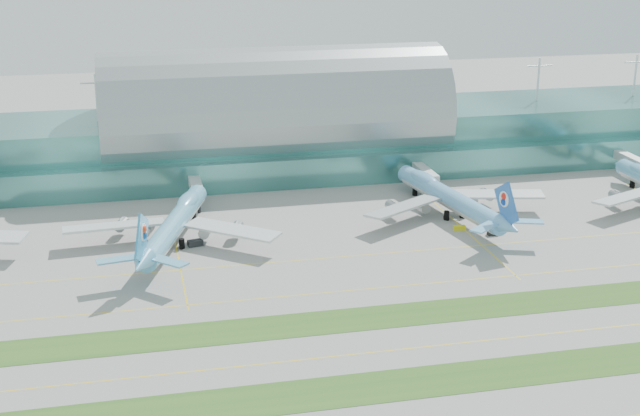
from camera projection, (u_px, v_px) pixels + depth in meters
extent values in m
plane|color=gray|center=(374.00, 322.00, 198.78)|extent=(700.00, 700.00, 0.00)
cube|color=#3D7A75|center=(274.00, 141.00, 316.06)|extent=(340.00, 42.00, 20.00)
cube|color=#3D7A75|center=(287.00, 172.00, 295.40)|extent=(340.00, 8.00, 10.00)
ellipsoid|color=#9EA5A8|center=(274.00, 113.00, 312.91)|extent=(340.00, 46.20, 16.17)
cylinder|color=white|center=(273.00, 90.00, 310.39)|extent=(0.80, 0.80, 16.00)
cube|color=#B2B7B7|center=(196.00, 186.00, 278.65)|extent=(3.50, 22.00, 3.00)
cylinder|color=black|center=(199.00, 207.00, 270.49)|extent=(1.00, 1.00, 4.00)
cube|color=#B2B7B7|center=(423.00, 172.00, 294.14)|extent=(3.50, 22.00, 3.00)
cylinder|color=black|center=(433.00, 191.00, 285.97)|extent=(1.00, 1.00, 4.00)
cube|color=#B2B7B7|center=(628.00, 159.00, 309.62)|extent=(3.50, 22.00, 3.00)
cube|color=#2D591E|center=(413.00, 383.00, 172.82)|extent=(420.00, 12.00, 0.08)
cube|color=#2D591E|center=(371.00, 318.00, 200.62)|extent=(420.00, 12.00, 0.08)
cube|color=yellow|center=(392.00, 350.00, 185.80)|extent=(420.00, 0.35, 0.01)
cube|color=yellow|center=(353.00, 290.00, 215.45)|extent=(420.00, 0.35, 0.01)
cube|color=yellow|center=(332.00, 258.00, 235.83)|extent=(420.00, 0.35, 0.01)
cylinder|color=#5DAACD|center=(174.00, 224.00, 244.29)|extent=(22.90, 55.72, 5.67)
ellipsoid|color=#5DAACD|center=(188.00, 201.00, 258.81)|extent=(10.45, 18.07, 4.04)
cone|color=#5DAACD|center=(199.00, 191.00, 273.17)|extent=(6.81, 6.10, 5.67)
cone|color=#5DAACD|center=(141.00, 264.00, 213.68)|extent=(7.67, 9.50, 5.39)
cube|color=silver|center=(114.00, 226.00, 244.15)|extent=(27.87, 8.80, 1.12)
cylinder|color=#969A9E|center=(134.00, 227.00, 249.05)|extent=(4.51, 5.75, 3.11)
cube|color=silver|center=(232.00, 230.00, 241.20)|extent=(25.47, 22.92, 1.12)
cylinder|color=#969A9E|center=(221.00, 230.00, 246.84)|extent=(4.51, 5.75, 3.11)
cube|color=#2E91CF|center=(142.00, 239.00, 213.59)|extent=(4.23, 11.61, 13.19)
cylinder|color=white|center=(142.00, 232.00, 214.02)|extent=(2.14, 4.43, 4.39)
cylinder|color=black|center=(193.00, 214.00, 265.98)|extent=(1.65, 1.65, 2.75)
cylinder|color=black|center=(162.00, 243.00, 242.40)|extent=(1.65, 1.65, 2.75)
cylinder|color=black|center=(182.00, 244.00, 241.91)|extent=(1.65, 1.65, 2.75)
cylinder|color=#65ACDF|center=(449.00, 198.00, 267.33)|extent=(15.01, 56.43, 5.63)
ellipsoid|color=#65ACDF|center=(424.00, 179.00, 280.69)|extent=(8.15, 17.77, 4.01)
cone|color=#65ACDF|center=(403.00, 172.00, 293.97)|extent=(6.31, 5.42, 5.63)
cone|color=#65ACDF|center=(509.00, 227.00, 239.08)|extent=(6.64, 8.95, 5.35)
cube|color=#B9BEBF|center=(403.00, 207.00, 259.98)|extent=(26.77, 20.12, 1.11)
cylinder|color=#969A9E|center=(408.00, 207.00, 266.36)|extent=(3.88, 5.44, 3.09)
cube|color=#B9BEBF|center=(499.00, 194.00, 271.72)|extent=(28.07, 12.49, 1.11)
cylinder|color=#969A9E|center=(478.00, 197.00, 275.16)|extent=(3.88, 5.44, 3.09)
cube|color=blue|center=(506.00, 205.00, 238.87)|extent=(2.54, 11.85, 13.09)
cylinder|color=white|center=(505.00, 199.00, 239.24)|extent=(1.54, 4.43, 4.36)
cylinder|color=black|center=(415.00, 191.00, 287.44)|extent=(1.63, 1.63, 2.72)
cylinder|color=black|center=(446.00, 215.00, 264.48)|extent=(1.63, 1.63, 2.72)
cylinder|color=black|center=(462.00, 213.00, 266.44)|extent=(1.63, 1.63, 2.72)
cone|color=#5CA4CA|center=(619.00, 165.00, 302.44)|extent=(5.56, 4.52, 5.49)
cube|color=silver|center=(628.00, 196.00, 270.08)|extent=(27.07, 16.50, 1.08)
cylinder|color=gray|center=(631.00, 197.00, 275.96)|extent=(3.09, 4.92, 3.01)
cylinder|color=black|center=(632.00, 184.00, 295.68)|extent=(1.59, 1.59, 2.66)
cube|color=black|center=(152.00, 259.00, 232.91)|extent=(4.17, 3.08, 1.68)
cube|color=black|center=(195.00, 243.00, 243.90)|extent=(4.45, 2.92, 1.67)
cube|color=#D7CE0C|center=(459.00, 228.00, 256.17)|extent=(3.62, 1.87, 1.30)
cube|color=black|center=(493.00, 233.00, 252.19)|extent=(3.36, 1.81, 1.46)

